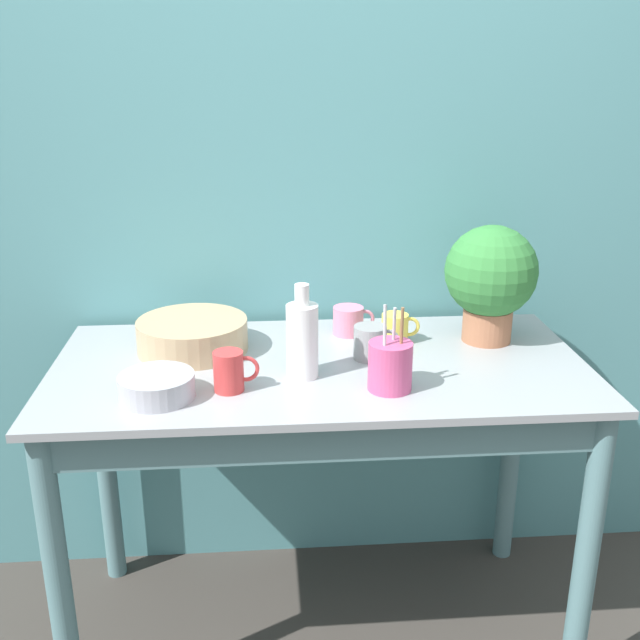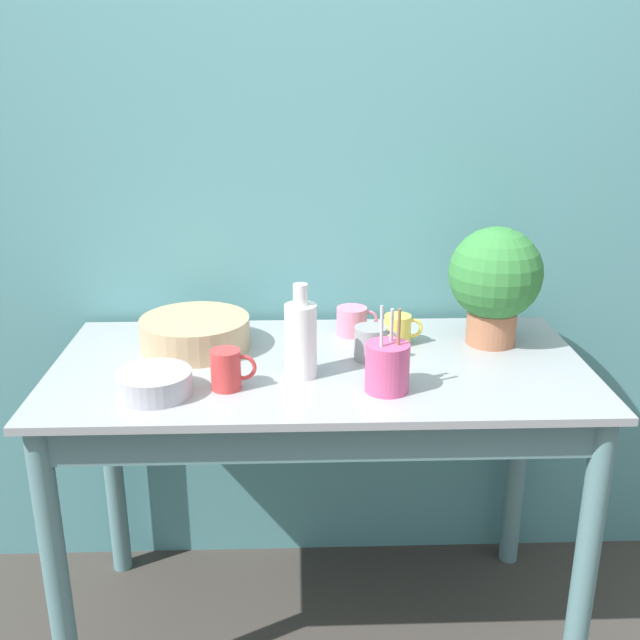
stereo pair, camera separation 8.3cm
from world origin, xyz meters
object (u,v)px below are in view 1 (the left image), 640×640
(bowl_small_steel, at_px, (157,386))
(utensil_cup, at_px, (390,366))
(bottle_tall, at_px, (302,339))
(mug_red, at_px, (230,371))
(potted_plant, at_px, (491,277))
(bowl_wash_large, at_px, (193,335))
(mug_grey, at_px, (371,342))
(mug_yellow, at_px, (396,328))
(mug_pink, at_px, (349,320))

(bowl_small_steel, xyz_separation_m, utensil_cup, (0.55, 0.00, 0.03))
(bottle_tall, distance_m, mug_red, 0.20)
(mug_red, bearing_deg, potted_plant, 21.68)
(bowl_wash_large, bearing_deg, mug_grey, -11.43)
(bottle_tall, xyz_separation_m, mug_grey, (0.19, 0.10, -0.06))
(bowl_wash_large, height_order, mug_yellow, bowl_wash_large)
(mug_pink, bearing_deg, potted_plant, -12.18)
(mug_red, height_order, bowl_small_steel, mug_red)
(mug_yellow, distance_m, bowl_small_steel, 0.70)
(potted_plant, distance_m, utensil_cup, 0.47)
(utensil_cup, bearing_deg, mug_pink, 97.88)
(mug_red, xyz_separation_m, bowl_small_steel, (-0.17, -0.03, -0.02))
(mug_grey, xyz_separation_m, bowl_small_steel, (-0.54, -0.20, -0.02))
(bowl_wash_large, bearing_deg, potted_plant, 0.78)
(mug_yellow, bearing_deg, bottle_tall, -142.07)
(bowl_small_steel, bearing_deg, mug_red, 9.37)
(bottle_tall, distance_m, bowl_small_steel, 0.37)
(utensil_cup, bearing_deg, potted_plant, 43.01)
(potted_plant, relative_size, bowl_small_steel, 1.84)
(bowl_wash_large, relative_size, mug_yellow, 2.77)
(bowl_wash_large, height_order, mug_red, mug_red)
(mug_pink, distance_m, utensil_cup, 0.39)
(mug_red, relative_size, mug_yellow, 1.02)
(potted_plant, relative_size, bowl_wash_large, 1.10)
(potted_plant, relative_size, bottle_tall, 1.37)
(bowl_wash_large, relative_size, mug_grey, 2.44)
(bottle_tall, bearing_deg, bowl_small_steel, -164.15)
(potted_plant, bearing_deg, mug_red, -158.32)
(mug_red, distance_m, mug_pink, 0.49)
(mug_pink, xyz_separation_m, utensil_cup, (0.05, -0.39, 0.02))
(mug_red, relative_size, utensil_cup, 0.51)
(bottle_tall, height_order, mug_red, bottle_tall)
(bowl_wash_large, distance_m, mug_red, 0.29)
(mug_yellow, relative_size, utensil_cup, 0.50)
(bottle_tall, bearing_deg, mug_pink, 62.77)
(bottle_tall, height_order, bowl_small_steel, bottle_tall)
(mug_yellow, distance_m, utensil_cup, 0.32)
(potted_plant, height_order, bowl_small_steel, potted_plant)
(mug_red, height_order, utensil_cup, utensil_cup)
(mug_yellow, relative_size, bowl_small_steel, 0.60)
(mug_red, bearing_deg, bowl_wash_large, 112.13)
(mug_pink, xyz_separation_m, mug_yellow, (0.12, -0.08, 0.00))
(potted_plant, height_order, mug_red, potted_plant)
(mug_pink, bearing_deg, mug_grey, -79.20)
(bowl_wash_large, distance_m, mug_pink, 0.45)
(bowl_small_steel, bearing_deg, mug_pink, 38.18)
(bottle_tall, relative_size, utensil_cup, 1.11)
(bowl_wash_large, height_order, utensil_cup, utensil_cup)
(mug_yellow, bearing_deg, bowl_small_steel, -153.36)
(bowl_wash_large, distance_m, utensil_cup, 0.58)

